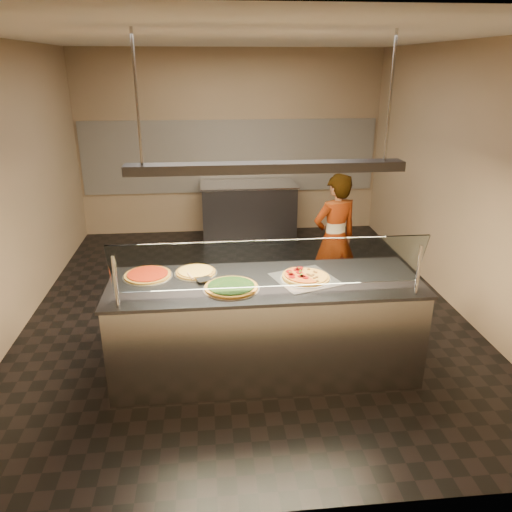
{
  "coord_description": "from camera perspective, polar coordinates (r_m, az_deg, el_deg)",
  "views": [
    {
      "loc": [
        -0.41,
        -5.42,
        2.74
      ],
      "look_at": [
        0.03,
        -0.97,
        1.02
      ],
      "focal_mm": 35.0,
      "sensor_mm": 36.0,
      "label": 1
    }
  ],
  "objects": [
    {
      "name": "half_pizza_pepperoni",
      "position": [
        4.49,
        4.4,
        -2.3
      ],
      "size": [
        0.34,
        0.47,
        0.05
      ],
      "color": "brown",
      "rests_on": "perforated_tray"
    },
    {
      "name": "prep_table",
      "position": [
        8.31,
        -0.85,
        5.16
      ],
      "size": [
        1.56,
        0.74,
        0.93
      ],
      "color": "#3B3B40",
      "rests_on": "ground"
    },
    {
      "name": "pizza_tomato",
      "position": [
        4.67,
        -12.27,
        -2.09
      ],
      "size": [
        0.45,
        0.45,
        0.03
      ],
      "color": "silver",
      "rests_on": "serving_counter"
    },
    {
      "name": "lamp_rod_right",
      "position": [
        4.33,
        15.12,
        17.11
      ],
      "size": [
        0.02,
        0.02,
        1.01
      ],
      "primitive_type": "cylinder",
      "color": "#B7B7BC",
      "rests_on": "ceiling"
    },
    {
      "name": "wall_right",
      "position": [
        6.28,
        22.39,
        8.08
      ],
      "size": [
        0.02,
        6.0,
        3.0
      ],
      "primitive_type": "cube",
      "color": "tan",
      "rests_on": "ground"
    },
    {
      "name": "worker",
      "position": [
        6.05,
        8.97,
        1.97
      ],
      "size": [
        0.67,
        0.54,
        1.58
      ],
      "primitive_type": "imported",
      "rotation": [
        0.0,
        0.0,
        3.45
      ],
      "color": "black",
      "rests_on": "ground"
    },
    {
      "name": "perforated_tray",
      "position": [
        4.52,
        5.67,
        -2.57
      ],
      "size": [
        0.65,
        0.65,
        0.01
      ],
      "color": "silver",
      "rests_on": "serving_counter"
    },
    {
      "name": "half_pizza_sausage",
      "position": [
        4.53,
        6.94,
        -2.28
      ],
      "size": [
        0.34,
        0.47,
        0.04
      ],
      "color": "brown",
      "rests_on": "perforated_tray"
    },
    {
      "name": "wall_front",
      "position": [
        2.74,
        3.58,
        -5.92
      ],
      "size": [
        5.0,
        0.02,
        3.0
      ],
      "primitive_type": "cube",
      "color": "tan",
      "rests_on": "ground"
    },
    {
      "name": "ground",
      "position": [
        6.09,
        -1.23,
        -5.82
      ],
      "size": [
        5.0,
        6.0,
        0.02
      ],
      "primitive_type": "cube",
      "color": "black",
      "rests_on": "ground"
    },
    {
      "name": "wall_back",
      "position": [
        8.53,
        -2.96,
        12.65
      ],
      "size": [
        5.0,
        0.02,
        3.0
      ],
      "primitive_type": "cube",
      "color": "tan",
      "rests_on": "ground"
    },
    {
      "name": "lamp_rod_left",
      "position": [
        4.09,
        -13.48,
        17.07
      ],
      "size": [
        0.02,
        0.02,
        1.01
      ],
      "primitive_type": "cylinder",
      "color": "#B7B7BC",
      "rests_on": "ceiling"
    },
    {
      "name": "sneeze_guard",
      "position": [
        4.04,
        1.67,
        -0.99
      ],
      "size": [
        2.56,
        0.18,
        0.54
      ],
      "color": "#B7B7BC",
      "rests_on": "serving_counter"
    },
    {
      "name": "serving_counter",
      "position": [
        4.67,
        1.03,
        -8.08
      ],
      "size": [
        2.8,
        0.94,
        0.93
      ],
      "color": "#B7B7BC",
      "rests_on": "ground"
    },
    {
      "name": "pizza_cheese",
      "position": [
        4.66,
        -6.91,
        -1.78
      ],
      "size": [
        0.4,
        0.4,
        0.03
      ],
      "color": "silver",
      "rests_on": "serving_counter"
    },
    {
      "name": "ceiling",
      "position": [
        5.44,
        -1.5,
        23.88
      ],
      "size": [
        5.0,
        6.0,
        0.02
      ],
      "primitive_type": "cube",
      "color": "silver",
      "rests_on": "wall_back"
    },
    {
      "name": "wall_left",
      "position": [
        5.94,
        -26.46,
        6.79
      ],
      "size": [
        0.02,
        6.0,
        3.0
      ],
      "primitive_type": "cube",
      "color": "tan",
      "rests_on": "ground"
    },
    {
      "name": "pizza_spinach",
      "position": [
        4.31,
        -2.86,
        -3.55
      ],
      "size": [
        0.49,
        0.49,
        0.03
      ],
      "color": "silver",
      "rests_on": "serving_counter"
    },
    {
      "name": "pizza_spatula",
      "position": [
        4.51,
        -6.88,
        -2.39
      ],
      "size": [
        0.24,
        0.22,
        0.02
      ],
      "color": "#B7B7BC",
      "rests_on": "pizza_spinach"
    },
    {
      "name": "heat_lamp_housing",
      "position": [
        4.16,
        1.17,
        10.09
      ],
      "size": [
        2.3,
        0.18,
        0.08
      ],
      "primitive_type": "cube",
      "color": "#3B3B40",
      "rests_on": "ceiling"
    },
    {
      "name": "tile_band",
      "position": [
        8.53,
        -2.93,
        11.29
      ],
      "size": [
        4.9,
        0.02,
        1.2
      ],
      "primitive_type": "cube",
      "color": "silver",
      "rests_on": "wall_back"
    }
  ]
}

